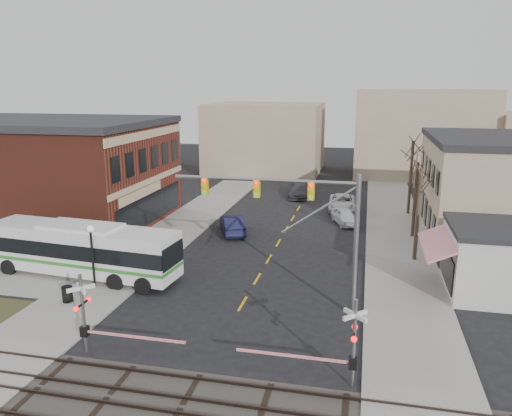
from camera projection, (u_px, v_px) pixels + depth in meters
The scene contains 21 objects.
ground at pixel (234, 319), 27.50m from camera, with size 160.00×160.00×0.00m, color black.
sidewalk_west at pixel (193, 217), 48.45m from camera, with size 5.00×60.00×0.12m, color gray.
sidewalk_east at pixel (395, 229), 44.42m from camera, with size 5.00×60.00×0.12m, color gray.
ballast_strip at pixel (182, 407), 19.91m from camera, with size 160.00×5.00×0.06m, color #332D28.
rail_tracks at pixel (181, 405), 19.89m from camera, with size 160.00×3.91×0.14m.
brick_building at pixel (2, 169), 47.23m from camera, with size 30.40×15.40×9.60m.
tree_east_a at pixel (418, 215), 35.80m from camera, with size 0.28×0.28×6.75m.
tree_east_b at pixel (415, 200), 41.48m from camera, with size 0.28×0.28×6.30m.
tree_east_c at pixel (411, 178), 48.91m from camera, with size 0.28×0.28×7.20m.
transit_bus at pixel (83, 249), 33.18m from camera, with size 13.58×4.17×3.44m.
traffic_signal_mast at pixel (304, 213), 27.21m from camera, with size 10.36×0.30×8.00m.
rr_crossing_west at pixel (91, 315), 23.55m from camera, with size 5.60×1.36×4.00m.
rr_crossing_east at pixel (343, 343), 20.99m from camera, with size 5.60×1.36×4.00m.
street_lamp at pixel (92, 243), 30.87m from camera, with size 0.44×0.44×4.05m.
trash_bin at pixel (67, 294), 29.30m from camera, with size 0.60×0.60×0.96m, color black.
car_a at pixel (345, 217), 46.17m from camera, with size 1.68×4.18×1.42m, color silver.
car_b at pixel (232, 224), 43.21m from camera, with size 1.74×5.00×1.65m, color #161738.
car_c at pixel (342, 203), 51.19m from camera, with size 2.64×5.73×1.59m, color silver.
car_d at pixel (299, 191), 57.22m from camera, with size 2.11×5.18×1.50m, color #414146.
pedestrian_near at pixel (116, 267), 32.29m from camera, with size 0.71×0.47×1.96m, color #534443.
pedestrian_far at pixel (130, 250), 36.12m from camera, with size 0.77×0.60×1.59m, color #303B55.
Camera 1 is at (6.71, -24.35, 12.53)m, focal length 35.00 mm.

